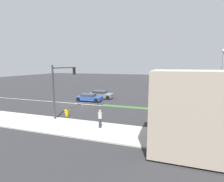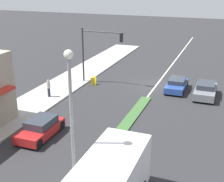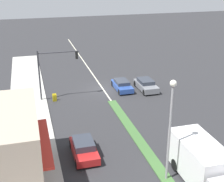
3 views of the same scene
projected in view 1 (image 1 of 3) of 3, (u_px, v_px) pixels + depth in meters
name	position (u px, v px, depth m)	size (l,w,h in m)	color
ground_plane	(214.00, 115.00, 20.34)	(160.00, 160.00, 0.00)	#2B2B2D
lane_marking_center	(78.00, 104.00, 25.97)	(0.16, 60.00, 0.01)	beige
building_corner_store	(218.00, 114.00, 10.80)	(4.88, 8.13, 5.29)	tan
traffic_signal_main	(61.00, 82.00, 19.15)	(4.59, 0.34, 5.60)	#333338
street_lamp	(222.00, 74.00, 19.50)	(0.44, 0.44, 7.37)	gray
pedestrian	(100.00, 118.00, 15.68)	(0.34, 0.34, 1.65)	#282D42
warning_aframe_sign	(68.00, 113.00, 19.47)	(0.45, 0.53, 0.84)	yellow
hatchback_red	(178.00, 118.00, 16.87)	(1.84, 3.84, 1.30)	#AD1E1E
coupe_blue	(89.00, 98.00, 27.69)	(1.77, 3.96, 1.18)	#284793
suv_grey	(101.00, 95.00, 30.04)	(1.86, 4.06, 1.31)	slate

